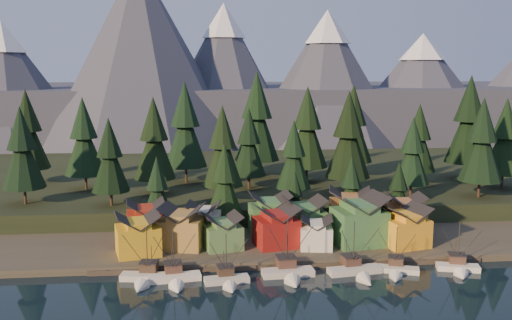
{
  "coord_description": "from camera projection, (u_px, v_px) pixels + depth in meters",
  "views": [
    {
      "loc": [
        -17.66,
        -93.82,
        40.1
      ],
      "look_at": [
        -5.43,
        30.0,
        19.91
      ],
      "focal_mm": 40.0,
      "sensor_mm": 36.0,
      "label": 1
    }
  ],
  "objects": [
    {
      "name": "tree_hill_5",
      "position": [
        223.0,
        149.0,
        145.11
      ],
      "size": [
        10.68,
        10.68,
        24.89
      ],
      "color": "#332319",
      "rests_on": "hillside"
    },
    {
      "name": "tree_hill_0",
      "position": [
        22.0,
        151.0,
        142.23
      ],
      "size": [
        10.66,
        10.66,
        24.84
      ],
      "color": "#332319",
      "rests_on": "hillside"
    },
    {
      "name": "tree_hill_16",
      "position": [
        28.0,
        133.0,
        166.91
      ],
      "size": [
        12.02,
        12.02,
        28.01
      ],
      "color": "#332319",
      "rests_on": "hillside"
    },
    {
      "name": "tree_hill_6",
      "position": [
        249.0,
        145.0,
        160.77
      ],
      "size": [
        9.93,
        9.93,
        23.14
      ],
      "color": "#332319",
      "rests_on": "hillside"
    },
    {
      "name": "house_back_5",
      "position": [
        405.0,
        213.0,
        133.32
      ],
      "size": [
        9.02,
        9.11,
        9.37
      ],
      "rotation": [
        0.0,
        0.0,
        -0.08
      ],
      "color": "#A26739",
      "rests_on": "shore_strip"
    },
    {
      "name": "tree_shore_2",
      "position": [
        295.0,
        196.0,
        138.61
      ],
      "size": [
        6.0,
        6.0,
        13.98
      ],
      "color": "#332319",
      "rests_on": "shore_strip"
    },
    {
      "name": "boat_1",
      "position": [
        175.0,
        272.0,
        107.18
      ],
      "size": [
        10.66,
        11.36,
        11.36
      ],
      "rotation": [
        0.0,
        0.0,
        0.14
      ],
      "color": "white",
      "rests_on": "ground"
    },
    {
      "name": "dock",
      "position": [
        289.0,
        264.0,
        116.43
      ],
      "size": [
        80.0,
        4.0,
        1.0
      ],
      "primitive_type": "cube",
      "color": "#463E32",
      "rests_on": "ground"
    },
    {
      "name": "tree_hill_8",
      "position": [
        307.0,
        130.0,
        168.89
      ],
      "size": [
        12.39,
        12.39,
        28.86
      ],
      "color": "#332319",
      "rests_on": "hillside"
    },
    {
      "name": "tree_hill_14",
      "position": [
        469.0,
        123.0,
        173.46
      ],
      "size": [
        13.76,
        13.76,
        32.05
      ],
      "color": "#332319",
      "rests_on": "hillside"
    },
    {
      "name": "boat_2",
      "position": [
        228.0,
        274.0,
        106.38
      ],
      "size": [
        8.94,
        9.53,
        10.54
      ],
      "rotation": [
        0.0,
        0.0,
        0.13
      ],
      "color": "beige",
      "rests_on": "ground"
    },
    {
      "name": "house_back_3",
      "position": [
        304.0,
        217.0,
        130.46
      ],
      "size": [
        9.86,
        8.96,
        9.25
      ],
      "rotation": [
        0.0,
        0.0,
        0.1
      ],
      "color": "#3B6D3B",
      "rests_on": "shore_strip"
    },
    {
      "name": "tree_hill_1",
      "position": [
        84.0,
        139.0,
        158.99
      ],
      "size": [
        11.24,
        11.24,
        26.18
      ],
      "color": "#332319",
      "rests_on": "hillside"
    },
    {
      "name": "hillside",
      "position": [
        255.0,
        181.0,
        188.23
      ],
      "size": [
        420.0,
        100.0,
        6.0
      ],
      "primitive_type": "cube",
      "color": "black",
      "rests_on": "ground"
    },
    {
      "name": "house_front_1",
      "position": [
        182.0,
        225.0,
        123.11
      ],
      "size": [
        10.8,
        10.53,
        9.35
      ],
      "rotation": [
        0.0,
        0.0,
        -0.23
      ],
      "color": "olive",
      "rests_on": "shore_strip"
    },
    {
      "name": "house_back_0",
      "position": [
        146.0,
        219.0,
        128.62
      ],
      "size": [
        9.41,
        9.13,
        9.08
      ],
      "rotation": [
        0.0,
        0.0,
        0.15
      ],
      "color": "maroon",
      "rests_on": "shore_strip"
    },
    {
      "name": "boat_3",
      "position": [
        289.0,
        266.0,
        109.62
      ],
      "size": [
        10.54,
        11.37,
        12.56
      ],
      "rotation": [
        0.0,
        0.0,
        0.07
      ],
      "color": "beige",
      "rests_on": "ground"
    },
    {
      "name": "house_front_5",
      "position": [
        359.0,
        218.0,
        125.25
      ],
      "size": [
        11.96,
        11.14,
        11.19
      ],
      "rotation": [
        0.0,
        0.0,
        0.15
      ],
      "color": "#3C6F3D",
      "rests_on": "shore_strip"
    },
    {
      "name": "house_front_2",
      "position": [
        223.0,
        231.0,
        122.67
      ],
      "size": [
        9.16,
        9.21,
        7.48
      ],
      "rotation": [
        0.0,
        0.0,
        0.22
      ],
      "color": "#537F44",
      "rests_on": "shore_strip"
    },
    {
      "name": "tree_hill_13",
      "position": [
        482.0,
        143.0,
        149.59
      ],
      "size": [
        11.43,
        11.43,
        26.63
      ],
      "color": "#332319",
      "rests_on": "hillside"
    },
    {
      "name": "house_front_4",
      "position": [
        316.0,
        231.0,
        123.03
      ],
      "size": [
        7.79,
        8.24,
        6.92
      ],
      "rotation": [
        0.0,
        0.0,
        -0.16
      ],
      "color": "silver",
      "rests_on": "shore_strip"
    },
    {
      "name": "tree_hill_17",
      "position": [
        505.0,
        139.0,
        160.64
      ],
      "size": [
        11.13,
        11.13,
        25.92
      ],
      "color": "#332319",
      "rests_on": "hillside"
    },
    {
      "name": "house_front_3",
      "position": [
        276.0,
        225.0,
        124.16
      ],
      "size": [
        10.34,
        10.02,
        8.94
      ],
      "rotation": [
        0.0,
        0.0,
        0.21
      ],
      "color": "maroon",
      "rests_on": "shore_strip"
    },
    {
      "name": "tree_hill_2",
      "position": [
        110.0,
        158.0,
        140.67
      ],
      "size": [
        9.49,
        9.49,
        22.1
      ],
      "color": "#332319",
      "rests_on": "hillside"
    },
    {
      "name": "mountain_ridge",
      "position": [
        225.0,
        94.0,
        305.53
      ],
      "size": [
        560.0,
        190.0,
        90.0
      ],
      "color": "#494C5D",
      "rests_on": "ground"
    },
    {
      "name": "house_front_0",
      "position": [
        138.0,
        233.0,
        118.62
      ],
      "size": [
        10.42,
        10.06,
        8.75
      ],
      "rotation": [
        0.0,
        0.0,
        0.23
      ],
      "color": "gold",
      "rests_on": "shore_strip"
    },
    {
      "name": "tree_shore_3",
      "position": [
        351.0,
        188.0,
        139.68
      ],
      "size": [
        7.41,
        7.41,
        17.25
      ],
      "color": "#332319",
      "rests_on": "shore_strip"
    },
    {
      "name": "house_back_4",
      "position": [
        350.0,
        209.0,
        134.8
      ],
      "size": [
        11.29,
        10.99,
        10.4
      ],
      "rotation": [
        0.0,
        0.0,
        -0.22
      ],
      "color": "olive",
      "rests_on": "shore_strip"
    },
    {
      "name": "tree_shore_4",
      "position": [
        398.0,
        190.0,
        140.98
      ],
      "size": [
        6.78,
        6.78,
        15.79
      ],
      "color": "#332319",
      "rests_on": "shore_strip"
    },
    {
      "name": "tree_shore_1",
      "position": [
        225.0,
        182.0,
        136.35
      ],
      "size": [
        9.03,
        9.03,
        21.03
      ],
      "color": "#332319",
      "rests_on": "shore_strip"
    },
    {
      "name": "tree_shore_0",
      "position": [
        157.0,
        190.0,
        135.05
      ],
      "size": [
        7.75,
        7.75,
        18.06
      ],
      "color": "#332319",
      "rests_on": "shore_strip"
    },
    {
      "name": "tree_hill_4",
      "position": [
        185.0,
        128.0,
        168.22
      ],
      "size": [
        13.03,
        13.03,
        30.35
      ],
      "color": "#332319",
      "rests_on": "hillside"
    },
    {
      "name": "tree_hill_10",
      "position": [
        353.0,
        127.0,
        178.29
      ],
      "size": [
        12.45,
        12.45,
        29.0
      ],
      "color": "#332319",
      "rests_on": "hillside"
    },
    {
      "name": "house_back_2",
      "position": [
        270.0,
        213.0,
        132.61
      ],
      "size": [
        9.76,
        9.05,
        9.86
      ],
      "rotation": [
        0.0,
        0.0,
        0.06
      ],
      "color": "#407640",
      "rests_on": "shore_strip"
    },
    {
      "name": "shore_strip",
      "position": [
        274.0,
        230.0,
        139.47
      ],
      "size": [
        400.0,
        50.0,
        1.5
      ],
      "primitive_type": "cube",
      "color": "#3B372B",
      "rests_on": "ground"
    },
    {
      "name": "tree_hill_3",
      "position": [
        154.0,
        141.0,
        153.04
      ],
      "size": [
        11.42,
        11.42,
        26.61
      ],
      "color": "#332319",
      "rests_on": "hillside"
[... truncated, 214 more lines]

